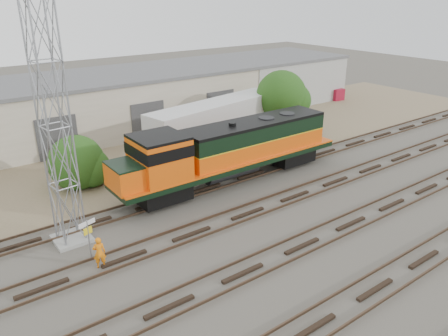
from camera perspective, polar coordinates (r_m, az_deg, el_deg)
ground at (r=25.51m, az=5.25°, el=-7.36°), size 140.00×140.00×0.00m
dirt_strip at (r=36.97m, az=-10.33°, el=1.99°), size 80.00×16.00×0.02m
tracks at (r=23.66m, az=10.15°, el=-9.99°), size 80.00×20.40×0.28m
warehouse at (r=43.27m, az=-15.36°, el=8.18°), size 58.40×10.40×5.30m
locomotive at (r=29.86m, az=0.60°, el=2.33°), size 17.46×3.06×4.20m
signal_tower at (r=22.91m, az=-21.13°, el=4.53°), size 1.87×1.87×12.65m
sign_post at (r=22.49m, az=-17.33°, el=-8.08°), size 0.90×0.29×2.26m
worker at (r=22.24m, az=-15.97°, el=-10.56°), size 0.69×0.56×1.65m
semi_trailer at (r=36.72m, az=-0.67°, el=6.42°), size 13.54×5.03×4.09m
dumpster_blue at (r=48.70m, az=8.23°, el=7.93°), size 1.92×1.84×1.50m
dumpster_red at (r=56.20m, az=14.46°, el=9.31°), size 1.62×1.53×1.40m
tree_mid at (r=31.25m, az=-18.27°, el=0.48°), size 4.00×3.81×3.81m
tree_east at (r=39.96m, az=7.90°, el=9.19°), size 4.72×4.49×6.06m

